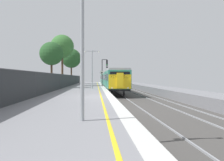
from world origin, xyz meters
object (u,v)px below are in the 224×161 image
signal_gantry (104,69)px  speed_limit_sign (102,76)px  commuter_train_at_platform (109,79)px  background_tree_right (71,59)px  platform_lamp_mid (92,66)px  platform_lamp_near (82,29)px  background_tree_centre (51,54)px  background_tree_left (63,47)px

signal_gantry → speed_limit_sign: signal_gantry is taller
commuter_train_at_platform → background_tree_right: size_ratio=5.13×
speed_limit_sign → platform_lamp_mid: bearing=-102.7°
commuter_train_at_platform → platform_lamp_near: (-3.34, -39.55, 1.95)m
speed_limit_sign → signal_gantry: bearing=79.9°
platform_lamp_near → background_tree_right: (-5.23, 45.49, 2.66)m
commuter_train_at_platform → signal_gantry: signal_gantry is taller
background_tree_centre → platform_lamp_mid: bearing=-26.1°
commuter_train_at_platform → signal_gantry: 8.86m
background_tree_left → background_tree_right: bearing=89.3°
signal_gantry → speed_limit_sign: 2.51m
background_tree_left → background_tree_right: background_tree_left is taller
platform_lamp_mid → commuter_train_at_platform: bearing=79.1°
commuter_train_at_platform → speed_limit_sign: 10.90m
background_tree_left → background_tree_right: (0.16, 12.78, -1.04)m
signal_gantry → speed_limit_sign: (-0.38, -2.15, -1.25)m
platform_lamp_mid → background_tree_left: background_tree_left is taller
background_tree_left → background_tree_centre: size_ratio=1.38×
speed_limit_sign → background_tree_right: background_tree_right is taller
commuter_train_at_platform → background_tree_left: background_tree_left is taller
signal_gantry → platform_lamp_mid: size_ratio=0.91×
signal_gantry → background_tree_centre: bearing=-143.1°
background_tree_right → platform_lamp_mid: bearing=-77.4°
platform_lamp_near → background_tree_centre: size_ratio=0.82×
platform_lamp_mid → background_tree_centre: 6.88m
platform_lamp_mid → background_tree_right: size_ratio=0.62×
commuter_train_at_platform → background_tree_left: size_ratio=4.66×
speed_limit_sign → commuter_train_at_platform: bearing=80.2°
platform_lamp_mid → background_tree_left: (-5.39, 10.55, 3.86)m
speed_limit_sign → platform_lamp_mid: 6.96m
commuter_train_at_platform → speed_limit_sign: (-1.85, -10.73, 0.41)m
signal_gantry → background_tree_left: 8.48m
platform_lamp_mid → background_tree_centre: size_ratio=0.77×
platform_lamp_near → background_tree_left: bearing=99.4°
signal_gantry → background_tree_left: background_tree_left is taller
background_tree_left → commuter_train_at_platform: bearing=38.1°
platform_lamp_mid → background_tree_left: 12.46m
platform_lamp_near → background_tree_left: size_ratio=0.59×
commuter_train_at_platform → background_tree_centre: size_ratio=6.42×
platform_lamp_mid → background_tree_centre: background_tree_centre is taller
commuter_train_at_platform → platform_lamp_mid: bearing=-100.9°
platform_lamp_near → background_tree_left: background_tree_left is taller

